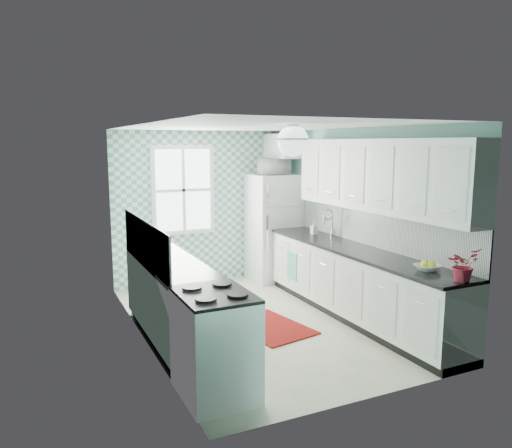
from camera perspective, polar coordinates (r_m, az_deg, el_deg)
name	(u,v)px	position (r m, az deg, el deg)	size (l,w,h in m)	color
floor	(261,322)	(6.62, 0.54, -11.18)	(3.00, 4.40, 0.02)	beige
ceiling	(261,126)	(6.21, 0.57, 11.19)	(3.00, 4.40, 0.02)	white
wall_back	(203,207)	(8.32, -6.06, 1.93)	(3.00, 0.02, 2.50)	#76B5AA
wall_front	(371,265)	(4.44, 13.04, -4.64)	(3.00, 0.02, 2.50)	#76B5AA
wall_left	(141,237)	(5.81, -13.00, -1.40)	(0.02, 4.40, 2.50)	#76B5AA
wall_right	(359,219)	(7.07, 11.65, 0.51)	(0.02, 4.40, 2.50)	#76B5AA
accent_wall	(204,207)	(8.30, -6.01, 1.92)	(3.00, 0.01, 2.50)	#5BA290
window	(183,190)	(8.13, -8.32, 3.85)	(1.04, 0.05, 1.44)	white
backsplash_right	(376,228)	(6.75, 13.52, -0.43)	(0.02, 3.60, 0.51)	white
backsplash_left	(145,242)	(5.75, -12.61, -2.05)	(0.02, 2.15, 0.51)	white
upper_cabinets_right	(378,175)	(6.42, 13.79, 5.41)	(0.33, 3.20, 0.90)	white
upper_cabinet_fridge	(284,146)	(8.42, 3.17, 8.88)	(0.40, 0.74, 0.40)	white
ceiling_light	(293,141)	(5.49, 4.24, 9.47)	(0.34, 0.34, 0.35)	silver
base_cabinets_right	(356,285)	(6.74, 11.35, -6.86)	(0.60, 3.60, 0.90)	white
countertop_right	(356,250)	(6.62, 11.37, -2.97)	(0.63, 3.60, 0.04)	black
base_cabinets_left	(171,302)	(6.00, -9.64, -8.83)	(0.60, 2.15, 0.90)	white
countertop_left	(172,263)	(5.88, -9.63, -4.46)	(0.63, 2.15, 0.04)	black
fridge	(274,227)	(8.43, 2.03, -0.38)	(0.78, 0.77, 1.78)	white
stove	(215,343)	(4.68, -4.70, -13.37)	(0.64, 0.80, 0.96)	white
sink	(321,238)	(7.32, 7.49, -1.62)	(0.51, 0.43, 0.53)	silver
rug	(270,327)	(6.41, 1.55, -11.69)	(0.76, 1.09, 0.02)	maroon
dish_towel	(292,266)	(7.51, 4.15, -4.80)	(0.02, 0.27, 0.41)	#51AFB1
fruit_bowl	(427,268)	(5.69, 19.00, -4.73)	(0.27, 0.27, 0.07)	white
potted_plant	(463,265)	(5.35, 22.59, -4.33)	(0.31, 0.26, 0.34)	#A91906
soap_bottle	(314,228)	(7.56, 6.66, -0.43)	(0.09, 0.09, 0.19)	#8BACC2
microwave	(274,166)	(8.32, 2.07, 6.59)	(0.48, 0.33, 0.27)	white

